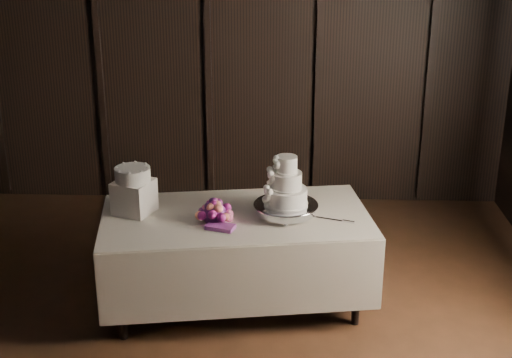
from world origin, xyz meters
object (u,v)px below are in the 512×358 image
at_px(bouquet, 215,213).
at_px(display_table, 236,256).
at_px(wedding_cake, 282,186).
at_px(cake_stand, 286,210).
at_px(small_cake, 133,174).
at_px(box_pedestal, 134,197).

bearing_deg(bouquet, display_table, 41.68).
xyz_separation_m(display_table, wedding_cake, (0.34, -0.00, 0.58)).
relative_size(cake_stand, wedding_cake, 1.29).
xyz_separation_m(wedding_cake, bouquet, (-0.49, -0.12, -0.17)).
relative_size(cake_stand, bouquet, 1.17).
height_order(cake_stand, small_cake, small_cake).
bearing_deg(display_table, wedding_cake, -9.56).
xyz_separation_m(display_table, cake_stand, (0.37, 0.01, 0.39)).
distance_m(bouquet, box_pedestal, 0.64).
relative_size(display_table, cake_stand, 4.39).
height_order(cake_stand, box_pedestal, box_pedestal).
bearing_deg(wedding_cake, display_table, 156.00).
height_order(bouquet, box_pedestal, box_pedestal).
bearing_deg(cake_stand, wedding_cake, -150.26).
bearing_deg(box_pedestal, bouquet, -14.06).
xyz_separation_m(display_table, box_pedestal, (-0.76, 0.03, 0.47)).
distance_m(display_table, box_pedestal, 0.89).
xyz_separation_m(cake_stand, bouquet, (-0.51, -0.14, 0.03)).
xyz_separation_m(display_table, small_cake, (-0.76, 0.03, 0.65)).
bearing_deg(display_table, bouquet, -147.08).
distance_m(bouquet, small_cake, 0.68).
height_order(wedding_cake, small_cake, wedding_cake).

